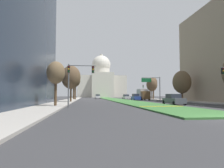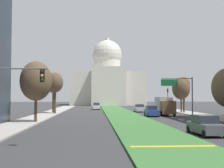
{
  "view_description": "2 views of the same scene",
  "coord_description": "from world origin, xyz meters",
  "px_view_note": "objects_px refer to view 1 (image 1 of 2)",
  "views": [
    {
      "loc": [
        -8.97,
        -11.65,
        1.55
      ],
      "look_at": [
        -1.75,
        45.1,
        4.64
      ],
      "focal_mm": 31.99,
      "sensor_mm": 36.0,
      "label": 1
    },
    {
      "loc": [
        -4.84,
        -6.76,
        3.25
      ],
      "look_at": [
        -1.19,
        57.81,
        6.03
      ],
      "focal_mm": 47.61,
      "sensor_mm": 36.0,
      "label": 2
    }
  ],
  "objects_px": {
    "street_tree_right_far": "(153,82)",
    "street_tree_left_distant": "(74,82)",
    "capitol_building": "(101,83)",
    "street_tree_left_mid": "(71,77)",
    "traffic_light_near_left": "(76,76)",
    "overhead_guide_sign": "(153,84)",
    "sedan_far_horizon": "(98,97)",
    "traffic_light_far_right": "(143,90)",
    "street_tree_left_far": "(75,81)",
    "street_tree_right_mid": "(182,82)",
    "sedan_midblock": "(136,97)",
    "sedan_distant": "(126,97)",
    "box_truck_delivery": "(143,94)",
    "street_tree_left_near": "(56,73)",
    "sedan_lead_stopped": "(174,100)",
    "street_tree_right_distant": "(152,85)"
  },
  "relations": [
    {
      "from": "capitol_building",
      "to": "street_tree_left_mid",
      "type": "relative_size",
      "value": 3.67
    },
    {
      "from": "traffic_light_near_left",
      "to": "street_tree_right_distant",
      "type": "height_order",
      "value": "street_tree_right_distant"
    },
    {
      "from": "traffic_light_far_right",
      "to": "street_tree_left_near",
      "type": "relative_size",
      "value": 0.88
    },
    {
      "from": "sedan_lead_stopped",
      "to": "box_truck_delivery",
      "type": "height_order",
      "value": "box_truck_delivery"
    },
    {
      "from": "overhead_guide_sign",
      "to": "street_tree_right_mid",
      "type": "distance_m",
      "value": 11.1
    },
    {
      "from": "street_tree_left_distant",
      "to": "sedan_far_horizon",
      "type": "bearing_deg",
      "value": 63.74
    },
    {
      "from": "street_tree_right_mid",
      "to": "street_tree_left_mid",
      "type": "bearing_deg",
      "value": -179.13
    },
    {
      "from": "street_tree_right_far",
      "to": "sedan_far_horizon",
      "type": "xyz_separation_m",
      "value": [
        -17.42,
        17.52,
        -4.79
      ]
    },
    {
      "from": "street_tree_left_near",
      "to": "street_tree_left_far",
      "type": "xyz_separation_m",
      "value": [
        0.55,
        34.7,
        1.48
      ]
    },
    {
      "from": "traffic_light_near_left",
      "to": "overhead_guide_sign",
      "type": "bearing_deg",
      "value": 56.29
    },
    {
      "from": "street_tree_right_far",
      "to": "street_tree_left_far",
      "type": "bearing_deg",
      "value": -175.33
    },
    {
      "from": "street_tree_right_mid",
      "to": "street_tree_left_distant",
      "type": "xyz_separation_m",
      "value": [
        -25.5,
        20.88,
        1.21
      ]
    },
    {
      "from": "traffic_light_far_right",
      "to": "street_tree_left_mid",
      "type": "bearing_deg",
      "value": -130.92
    },
    {
      "from": "box_truck_delivery",
      "to": "street_tree_right_mid",
      "type": "bearing_deg",
      "value": -68.92
    },
    {
      "from": "sedan_far_horizon",
      "to": "street_tree_left_far",
      "type": "bearing_deg",
      "value": -111.91
    },
    {
      "from": "overhead_guide_sign",
      "to": "street_tree_right_mid",
      "type": "height_order",
      "value": "street_tree_right_mid"
    },
    {
      "from": "traffic_light_near_left",
      "to": "sedan_far_horizon",
      "type": "xyz_separation_m",
      "value": [
        5.72,
        56.83,
        -2.98
      ]
    },
    {
      "from": "street_tree_left_near",
      "to": "box_truck_delivery",
      "type": "distance_m",
      "value": 35.99
    },
    {
      "from": "street_tree_right_far",
      "to": "street_tree_right_distant",
      "type": "bearing_deg",
      "value": 172.83
    },
    {
      "from": "traffic_light_far_right",
      "to": "sedan_distant",
      "type": "xyz_separation_m",
      "value": [
        -6.53,
        -1.5,
        -2.53
      ]
    },
    {
      "from": "traffic_light_near_left",
      "to": "street_tree_left_near",
      "type": "distance_m",
      "value": 3.76
    },
    {
      "from": "overhead_guide_sign",
      "to": "street_tree_left_far",
      "type": "distance_m",
      "value": 23.16
    },
    {
      "from": "street_tree_left_mid",
      "to": "street_tree_right_far",
      "type": "height_order",
      "value": "street_tree_left_mid"
    },
    {
      "from": "street_tree_left_near",
      "to": "sedan_midblock",
      "type": "xyz_separation_m",
      "value": [
        17.41,
        27.02,
        -3.53
      ]
    },
    {
      "from": "overhead_guide_sign",
      "to": "sedan_distant",
      "type": "bearing_deg",
      "value": 108.25
    },
    {
      "from": "street_tree_left_mid",
      "to": "street_tree_right_mid",
      "type": "bearing_deg",
      "value": 0.87
    },
    {
      "from": "street_tree_left_mid",
      "to": "sedan_far_horizon",
      "type": "xyz_separation_m",
      "value": [
        7.71,
        38.47,
        -4.39
      ]
    },
    {
      "from": "sedan_lead_stopped",
      "to": "street_tree_right_mid",
      "type": "bearing_deg",
      "value": 58.7
    },
    {
      "from": "street_tree_left_mid",
      "to": "street_tree_right_mid",
      "type": "xyz_separation_m",
      "value": [
        24.71,
        0.37,
        -0.78
      ]
    },
    {
      "from": "street_tree_right_distant",
      "to": "box_truck_delivery",
      "type": "distance_m",
      "value": 9.38
    },
    {
      "from": "street_tree_left_far",
      "to": "street_tree_left_distant",
      "type": "xyz_separation_m",
      "value": [
        -0.62,
        2.37,
        -0.22
      ]
    },
    {
      "from": "sedan_far_horizon",
      "to": "box_truck_delivery",
      "type": "bearing_deg",
      "value": -64.38
    },
    {
      "from": "overhead_guide_sign",
      "to": "street_tree_left_distant",
      "type": "xyz_separation_m",
      "value": [
        -22.37,
        10.22,
        1.0
      ]
    },
    {
      "from": "street_tree_right_mid",
      "to": "sedan_midblock",
      "type": "distance_m",
      "value": 13.94
    },
    {
      "from": "sedan_far_horizon",
      "to": "traffic_light_far_right",
      "type": "bearing_deg",
      "value": -36.36
    },
    {
      "from": "street_tree_right_far",
      "to": "street_tree_left_distant",
      "type": "bearing_deg",
      "value": 179.33
    },
    {
      "from": "street_tree_left_near",
      "to": "street_tree_left_far",
      "type": "height_order",
      "value": "street_tree_left_far"
    },
    {
      "from": "street_tree_left_far",
      "to": "box_truck_delivery",
      "type": "height_order",
      "value": "street_tree_left_far"
    },
    {
      "from": "overhead_guide_sign",
      "to": "sedan_midblock",
      "type": "xyz_separation_m",
      "value": [
        -4.9,
        0.17,
        -3.79
      ]
    },
    {
      "from": "traffic_light_far_right",
      "to": "overhead_guide_sign",
      "type": "bearing_deg",
      "value": -96.37
    },
    {
      "from": "capitol_building",
      "to": "street_tree_right_mid",
      "type": "bearing_deg",
      "value": -81.22
    },
    {
      "from": "sedan_distant",
      "to": "street_tree_right_far",
      "type": "bearing_deg",
      "value": -28.46
    },
    {
      "from": "street_tree_right_far",
      "to": "street_tree_right_mid",
      "type": "bearing_deg",
      "value": -91.16
    },
    {
      "from": "street_tree_right_far",
      "to": "street_tree_left_distant",
      "type": "distance_m",
      "value": 25.92
    },
    {
      "from": "traffic_light_far_right",
      "to": "street_tree_right_mid",
      "type": "height_order",
      "value": "street_tree_right_mid"
    },
    {
      "from": "street_tree_left_near",
      "to": "street_tree_right_far",
      "type": "relative_size",
      "value": 0.81
    },
    {
      "from": "overhead_guide_sign",
      "to": "sedan_lead_stopped",
      "type": "bearing_deg",
      "value": -101.44
    },
    {
      "from": "sedan_midblock",
      "to": "capitol_building",
      "type": "bearing_deg",
      "value": 93.63
    },
    {
      "from": "street_tree_right_distant",
      "to": "sedan_midblock",
      "type": "xyz_separation_m",
      "value": [
        -7.91,
        -9.81,
        -4.05
      ]
    },
    {
      "from": "street_tree_left_far",
      "to": "street_tree_left_mid",
      "type": "bearing_deg",
      "value": -89.47
    }
  ]
}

